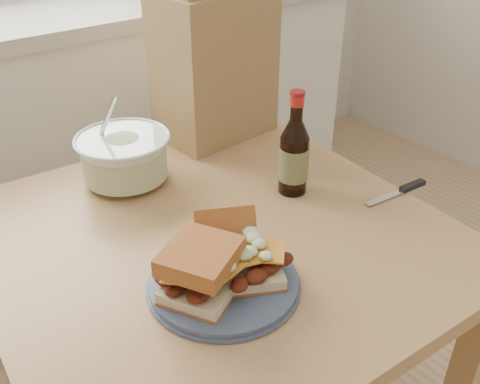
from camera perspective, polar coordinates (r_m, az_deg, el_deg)
cabinet_run at (r=1.90m, az=-22.79°, el=3.16°), size 2.50×0.64×0.94m
dining_table at (r=1.10m, az=-2.58°, el=-8.55°), size 0.89×0.89×0.70m
plate at (r=0.91m, az=-1.75°, el=-9.60°), size 0.25×0.25×0.02m
sandwich_left at (r=0.85m, az=-4.18°, el=-8.28°), size 0.15×0.15×0.09m
sandwich_right at (r=0.90m, az=0.03°, el=-6.56°), size 0.15×0.19×0.09m
coleslaw_bowl at (r=1.20m, az=-12.21°, el=3.44°), size 0.21×0.21×0.21m
beer_bottle at (r=1.12m, az=5.78°, el=3.90°), size 0.06×0.06×0.23m
knife at (r=1.21m, az=17.26°, el=0.34°), size 0.17×0.03×0.01m
paper_bag at (r=1.35m, az=-2.73°, el=13.29°), size 0.29×0.20×0.36m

